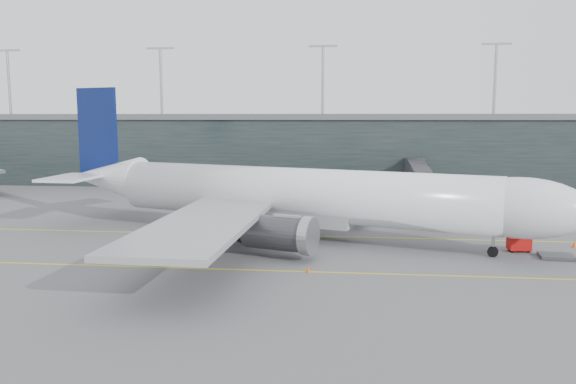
# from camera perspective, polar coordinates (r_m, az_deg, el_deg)

# --- Properties ---
(ground) EXTENTS (320.00, 320.00, 0.00)m
(ground) POSITION_cam_1_polar(r_m,az_deg,el_deg) (73.99, -2.20, -3.75)
(ground) COLOR #525156
(ground) RESTS_ON ground
(taxiline_a) EXTENTS (160.00, 0.25, 0.02)m
(taxiline_a) POSITION_cam_1_polar(r_m,az_deg,el_deg) (70.12, -2.67, -4.39)
(taxiline_a) COLOR gold
(taxiline_a) RESTS_ON ground
(taxiline_b) EXTENTS (160.00, 0.25, 0.02)m
(taxiline_b) POSITION_cam_1_polar(r_m,az_deg,el_deg) (54.81, -5.26, -7.85)
(taxiline_b) COLOR gold
(taxiline_b) RESTS_ON ground
(taxiline_lead_main) EXTENTS (0.25, 60.00, 0.02)m
(taxiline_lead_main) POSITION_cam_1_polar(r_m,az_deg,el_deg) (93.07, 2.64, -1.39)
(taxiline_lead_main) COLOR gold
(taxiline_lead_main) RESTS_ON ground
(terminal) EXTENTS (240.00, 36.00, 29.00)m
(terminal) POSITION_cam_1_polar(r_m,az_deg,el_deg) (130.37, 1.50, 4.58)
(terminal) COLOR black
(terminal) RESTS_ON ground
(main_aircraft) EXTENTS (64.88, 59.75, 18.63)m
(main_aircraft) POSITION_cam_1_polar(r_m,az_deg,el_deg) (67.55, 0.56, -0.34)
(main_aircraft) COLOR silver
(main_aircraft) RESTS_ON ground
(jet_bridge) EXTENTS (6.17, 43.77, 6.58)m
(jet_bridge) POSITION_cam_1_polar(r_m,az_deg,el_deg) (96.92, 12.99, 1.72)
(jet_bridge) COLOR #2C2C31
(jet_bridge) RESTS_ON ground
(gse_cart) EXTENTS (2.44, 1.68, 1.57)m
(gse_cart) POSITION_cam_1_polar(r_m,az_deg,el_deg) (66.47, 22.41, -4.88)
(gse_cart) COLOR #B90F0D
(gse_cart) RESTS_ON ground
(baggage_dolly) EXTENTS (3.62, 3.04, 0.33)m
(baggage_dolly) POSITION_cam_1_polar(r_m,az_deg,el_deg) (65.17, 25.60, -5.90)
(baggage_dolly) COLOR #37383C
(baggage_dolly) RESTS_ON ground
(uld_a) EXTENTS (2.16, 1.78, 1.87)m
(uld_a) POSITION_cam_1_polar(r_m,az_deg,el_deg) (83.51, -5.73, -1.79)
(uld_a) COLOR #343438
(uld_a) RESTS_ON ground
(uld_b) EXTENTS (2.59, 2.27, 2.01)m
(uld_b) POSITION_cam_1_polar(r_m,az_deg,el_deg) (85.11, -2.43, -1.52)
(uld_b) COLOR #343438
(uld_b) RESTS_ON ground
(uld_c) EXTENTS (2.05, 1.76, 1.65)m
(uld_c) POSITION_cam_1_polar(r_m,az_deg,el_deg) (83.49, -0.13, -1.83)
(uld_c) COLOR #343438
(uld_c) RESTS_ON ground
(cone_nose) EXTENTS (0.48, 0.48, 0.77)m
(cone_nose) POSITION_cam_1_polar(r_m,az_deg,el_deg) (71.11, 27.09, -4.75)
(cone_nose) COLOR #DC540C
(cone_nose) RESTS_ON ground
(cone_wing_stbd) EXTENTS (0.43, 0.43, 0.69)m
(cone_wing_stbd) POSITION_cam_1_polar(r_m,az_deg,el_deg) (53.59, 2.09, -7.81)
(cone_wing_stbd) COLOR #D85A0C
(cone_wing_stbd) RESTS_ON ground
(cone_wing_port) EXTENTS (0.44, 0.44, 0.70)m
(cone_wing_port) POSITION_cam_1_polar(r_m,az_deg,el_deg) (85.48, 5.45, -1.99)
(cone_wing_port) COLOR #D2500B
(cone_wing_port) RESTS_ON ground
(cone_tail) EXTENTS (0.46, 0.46, 0.73)m
(cone_tail) POSITION_cam_1_polar(r_m,az_deg,el_deg) (65.43, -10.66, -5.07)
(cone_tail) COLOR orange
(cone_tail) RESTS_ON ground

